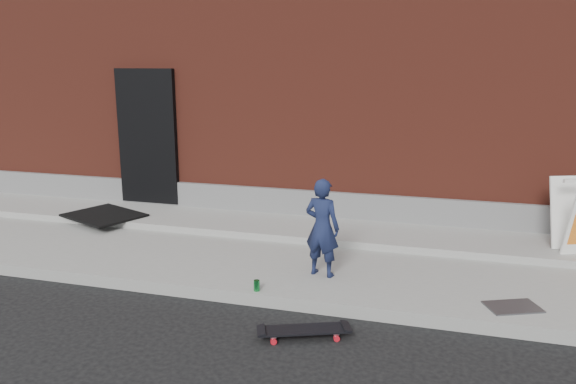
% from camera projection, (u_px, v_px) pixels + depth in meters
% --- Properties ---
extents(ground, '(80.00, 80.00, 0.00)m').
position_uv_depth(ground, '(228.00, 303.00, 6.27)').
color(ground, black).
rests_on(ground, ground).
extents(sidewalk, '(20.00, 3.00, 0.15)m').
position_uv_depth(sidewalk, '(269.00, 254.00, 7.66)').
color(sidewalk, gray).
rests_on(sidewalk, ground).
extents(apron, '(20.00, 1.20, 0.10)m').
position_uv_depth(apron, '(287.00, 227.00, 8.47)').
color(apron, gray).
rests_on(apron, sidewalk).
extents(building, '(20.00, 8.10, 5.00)m').
position_uv_depth(building, '(345.00, 68.00, 12.25)').
color(building, maroon).
rests_on(building, ground).
extents(child, '(0.48, 0.37, 1.18)m').
position_uv_depth(child, '(322.00, 228.00, 6.57)').
color(child, '#161E3F').
rests_on(child, sidewalk).
extents(skateboard, '(0.90, 0.54, 0.10)m').
position_uv_depth(skateboard, '(304.00, 330.00, 5.47)').
color(skateboard, red).
rests_on(skateboard, ground).
extents(soda_can, '(0.08, 0.08, 0.12)m').
position_uv_depth(soda_can, '(257.00, 286.00, 6.23)').
color(soda_can, '#1B8A39').
rests_on(soda_can, sidewalk).
extents(doormat, '(1.38, 1.27, 0.03)m').
position_uv_depth(doormat, '(104.00, 215.00, 8.86)').
color(doormat, black).
rests_on(doormat, apron).
extents(utility_plate, '(0.63, 0.53, 0.02)m').
position_uv_depth(utility_plate, '(513.00, 307.00, 5.81)').
color(utility_plate, '#4B4B4F').
rests_on(utility_plate, sidewalk).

